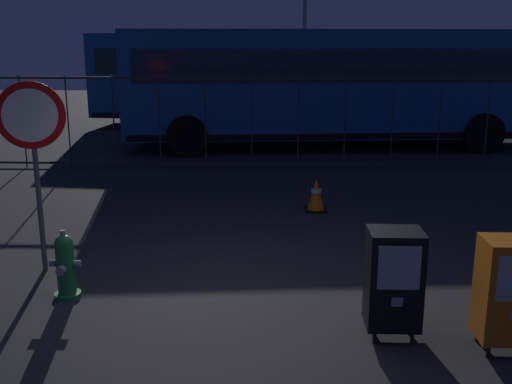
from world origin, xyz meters
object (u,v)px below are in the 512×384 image
(traffic_cone, at_px, (316,195))
(fire_hydrant, at_px, (65,266))
(bus_near, at_px, (330,82))
(newspaper_box_secondary, at_px, (508,290))
(street_light_near_left, at_px, (305,3))
(stop_sign, at_px, (33,137))
(newspaper_box_primary, at_px, (394,278))
(bus_far, at_px, (255,74))

(traffic_cone, bearing_deg, fire_hydrant, -129.28)
(traffic_cone, xyz_separation_m, bus_near, (0.72, 6.34, 1.45))
(traffic_cone, bearing_deg, newspaper_box_secondary, -73.08)
(newspaper_box_secondary, distance_m, street_light_near_left, 17.99)
(stop_sign, bearing_deg, bus_near, 65.59)
(traffic_cone, relative_size, street_light_near_left, 0.07)
(newspaper_box_primary, bearing_deg, newspaper_box_secondary, -12.79)
(fire_hydrant, bearing_deg, bus_far, 83.92)
(newspaper_box_secondary, xyz_separation_m, traffic_cone, (-1.36, 4.46, -0.31))
(newspaper_box_primary, distance_m, bus_far, 14.68)
(newspaper_box_secondary, height_order, stop_sign, stop_sign)
(traffic_cone, bearing_deg, street_light_near_left, 88.56)
(stop_sign, bearing_deg, newspaper_box_primary, -21.52)
(newspaper_box_primary, xyz_separation_m, stop_sign, (-3.82, 1.51, 1.03))
(newspaper_box_primary, height_order, traffic_cone, newspaper_box_primary)
(newspaper_box_secondary, bearing_deg, bus_far, 100.58)
(fire_hydrant, bearing_deg, bus_near, 70.02)
(traffic_cone, height_order, bus_far, bus_far)
(newspaper_box_secondary, bearing_deg, stop_sign, 160.14)
(newspaper_box_primary, distance_m, bus_near, 10.66)
(newspaper_box_primary, height_order, bus_far, bus_far)
(fire_hydrant, height_order, stop_sign, stop_sign)
(newspaper_box_secondary, distance_m, stop_sign, 5.17)
(bus_near, xyz_separation_m, bus_far, (-2.11, 3.93, 0.00))
(bus_near, bearing_deg, bus_far, 112.44)
(newspaper_box_primary, xyz_separation_m, bus_far, (-1.81, 14.53, 1.14))
(bus_near, xyz_separation_m, street_light_near_left, (-0.39, 6.80, 2.41))
(newspaper_box_secondary, distance_m, traffic_cone, 4.68)
(fire_hydrant, xyz_separation_m, bus_far, (1.47, 13.78, 1.36))
(newspaper_box_primary, height_order, stop_sign, stop_sign)
(newspaper_box_secondary, relative_size, bus_far, 0.10)
(newspaper_box_primary, relative_size, street_light_near_left, 0.14)
(traffic_cone, distance_m, bus_far, 10.47)
(fire_hydrant, xyz_separation_m, street_light_near_left, (3.19, 16.64, 3.77))
(newspaper_box_primary, xyz_separation_m, bus_near, (0.30, 10.59, 1.14))
(stop_sign, relative_size, street_light_near_left, 0.31)
(stop_sign, xyz_separation_m, bus_far, (2.01, 13.02, 0.11))
(fire_hydrant, xyz_separation_m, stop_sign, (-0.54, 0.76, 1.25))
(bus_near, bearing_deg, fire_hydrant, -115.77)
(newspaper_box_secondary, distance_m, bus_far, 15.04)
(bus_near, relative_size, bus_far, 1.00)
(newspaper_box_primary, relative_size, bus_near, 0.10)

